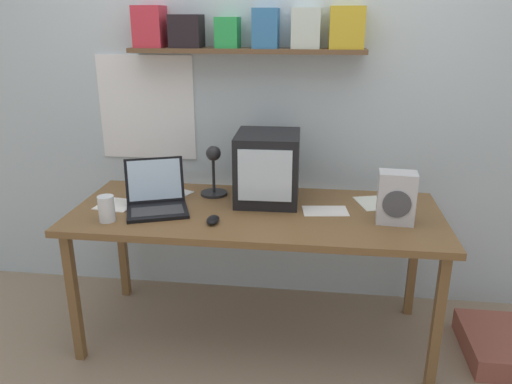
{
  "coord_description": "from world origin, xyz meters",
  "views": [
    {
      "loc": [
        0.3,
        -2.37,
        1.68
      ],
      "look_at": [
        0.0,
        0.0,
        0.85
      ],
      "focal_mm": 35.0,
      "sensor_mm": 36.0,
      "label": 1
    }
  ],
  "objects": [
    {
      "name": "corner_desk",
      "position": [
        0.0,
        0.0,
        0.69
      ],
      "size": [
        1.89,
        0.77,
        0.75
      ],
      "color": "brown",
      "rests_on": "ground_plane"
    },
    {
      "name": "space_heater",
      "position": [
        0.68,
        -0.07,
        0.87
      ],
      "size": [
        0.18,
        0.13,
        0.25
      ],
      "rotation": [
        0.0,
        0.0,
        -0.07
      ],
      "color": "silver",
      "rests_on": "corner_desk"
    },
    {
      "name": "loose_paper_near_monitor",
      "position": [
        0.35,
        0.03,
        0.75
      ],
      "size": [
        0.24,
        0.17,
        0.0
      ],
      "rotation": [
        0.0,
        0.0,
        0.13
      ],
      "color": "white",
      "rests_on": "corner_desk"
    },
    {
      "name": "back_wall",
      "position": [
        -0.01,
        0.53,
        1.31
      ],
      "size": [
        5.6,
        0.24,
        2.6
      ],
      "color": "silver",
      "rests_on": "ground_plane"
    },
    {
      "name": "computer_mouse",
      "position": [
        -0.19,
        -0.19,
        0.76
      ],
      "size": [
        0.06,
        0.11,
        0.03
      ],
      "rotation": [
        0.0,
        0.0,
        0.0
      ],
      "color": "black",
      "rests_on": "corner_desk"
    },
    {
      "name": "desk_lamp",
      "position": [
        -0.26,
        0.18,
        0.9
      ],
      "size": [
        0.15,
        0.16,
        0.29
      ],
      "rotation": [
        0.0,
        0.0,
        0.27
      ],
      "color": "#232326",
      "rests_on": "corner_desk"
    },
    {
      "name": "laptop",
      "position": [
        -0.51,
        -0.04,
        0.81
      ],
      "size": [
        0.39,
        0.39,
        0.24
      ],
      "rotation": [
        0.0,
        0.0,
        0.36
      ],
      "color": "black",
      "rests_on": "corner_desk"
    },
    {
      "name": "floor_cushion",
      "position": [
        1.35,
        -0.03,
        0.06
      ],
      "size": [
        0.48,
        0.48,
        0.12
      ],
      "color": "#974F41",
      "rests_on": "ground_plane"
    },
    {
      "name": "open_notebook",
      "position": [
        -0.55,
        0.22,
        0.75
      ],
      "size": [
        0.34,
        0.29,
        0.0
      ],
      "rotation": [
        0.0,
        0.0,
        -0.47
      ],
      "color": "silver",
      "rests_on": "corner_desk"
    },
    {
      "name": "crt_monitor",
      "position": [
        0.04,
        0.16,
        0.93
      ],
      "size": [
        0.34,
        0.37,
        0.37
      ],
      "rotation": [
        0.0,
        0.0,
        0.02
      ],
      "color": "black",
      "rests_on": "corner_desk"
    },
    {
      "name": "loose_paper_near_laptop",
      "position": [
        -0.74,
        -0.02,
        0.75
      ],
      "size": [
        0.21,
        0.21,
        0.0
      ],
      "rotation": [
        0.0,
        0.0,
        -0.14
      ],
      "color": "white",
      "rests_on": "corner_desk"
    },
    {
      "name": "ground_plane",
      "position": [
        0.0,
        0.0,
        0.0
      ],
      "size": [
        12.0,
        12.0,
        0.0
      ],
      "primitive_type": "plane",
      "color": "gray"
    },
    {
      "name": "printed_handout",
      "position": [
        0.65,
        0.19,
        0.75
      ],
      "size": [
        0.29,
        0.28,
        0.0
      ],
      "rotation": [
        0.0,
        0.0,
        0.29
      ],
      "color": "white",
      "rests_on": "corner_desk"
    },
    {
      "name": "juice_glass",
      "position": [
        -0.7,
        -0.23,
        0.8
      ],
      "size": [
        0.08,
        0.08,
        0.13
      ],
      "color": "white",
      "rests_on": "corner_desk"
    }
  ]
}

